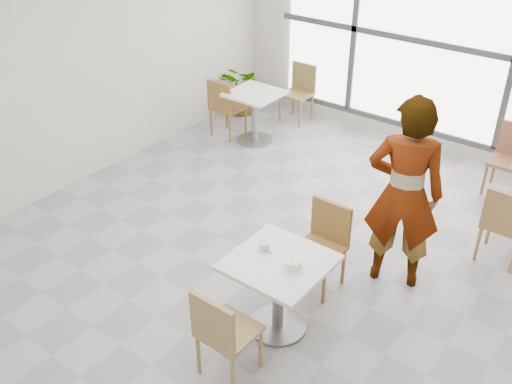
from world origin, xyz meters
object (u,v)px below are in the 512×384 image
Objects in this scene: bg_chair_right_far at (511,155)px; main_table at (279,282)px; bg_chair_left_far at (300,88)px; bg_chair_right_near at (505,221)px; chair_near at (222,331)px; coffee_cup at (264,247)px; plant_left at (244,90)px; chair_far at (324,240)px; oatmeal_bowl at (293,263)px; bg_chair_left_near at (224,105)px; person at (404,194)px; bg_table_left at (255,110)px.

main_table is at bearing -102.95° from bg_chair_right_far.
bg_chair_left_far is 1.00× the size of bg_chair_right_near.
coffee_cup is (-0.17, 0.77, 0.28)m from chair_near.
chair_far is at bearing -41.15° from plant_left.
bg_chair_left_far is at bearing 123.01° from oatmeal_bowl.
main_table is at bearing -58.44° from bg_chair_left_far.
chair_near is 5.36m from plant_left.
bg_chair_left_near is at bearing 136.87° from main_table.
coffee_cup is 0.18× the size of bg_chair_right_far.
person is at bearing 60.40° from coffee_cup.
bg_chair_left_far is 1.00× the size of bg_chair_right_far.
oatmeal_bowl is 0.34m from coffee_cup.
bg_chair_left_far is 0.89m from plant_left.
bg_table_left is 3.80m from bg_chair_right_near.
chair_near reaches higher than coffee_cup.
bg_table_left is (-2.63, 2.89, -0.31)m from oatmeal_bowl.
plant_left is (-4.06, -0.09, -0.10)m from bg_chair_right_far.
main_table and bg_table_left have the same top height.
bg_chair_right_far is (0.87, 2.88, 0.00)m from chair_far.
bg_chair_right_far reaches higher than bg_table_left.
chair_far is 5.47× the size of coffee_cup.
bg_chair_right_near reaches higher than oatmeal_bowl.
oatmeal_bowl is 1.33m from person.
bg_table_left is at bearing -49.76° from person.
main_table is 0.78m from chair_far.
person reaches higher than main_table.
bg_chair_right_far reaches higher than oatmeal_bowl.
person is at bearing 50.31° from bg_chair_right_near.
person is at bearing -28.54° from bg_table_left.
coffee_cup is (-0.19, 0.05, 0.26)m from main_table.
bg_chair_right_far is 4.07m from plant_left.
bg_chair_right_near is at bearing 172.02° from bg_chair_left_near.
chair_far is 1.09× the size of plant_left.
main_table is 0.92× the size of bg_chair_right_near.
chair_far is at bearing 145.98° from bg_chair_left_near.
bg_table_left is at bearing 132.24° from oatmeal_bowl.
bg_table_left is at bearing -93.58° from bg_chair_left_far.
bg_chair_right_near is 1.56m from bg_chair_right_far.
coffee_cup is 3.85m from bg_chair_left_near.
bg_chair_right_near is at bearing -17.65° from plant_left.
chair_far and bg_chair_right_near have the same top height.
bg_chair_left_near reaches higher than coffee_cup.
bg_chair_left_far is at bearing 127.17° from chair_far.
main_table is 0.92× the size of bg_chair_right_far.
chair_far reaches higher than main_table.
plant_left reaches higher than bg_table_left.
chair_near is 4.14× the size of oatmeal_bowl.
coffee_cup is at bearing 39.19° from person.
bg_chair_left_far is (-2.23, 3.89, -0.28)m from coffee_cup.
plant_left is at bearing 130.66° from coffee_cup.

